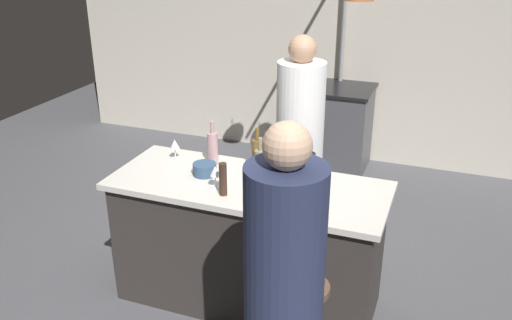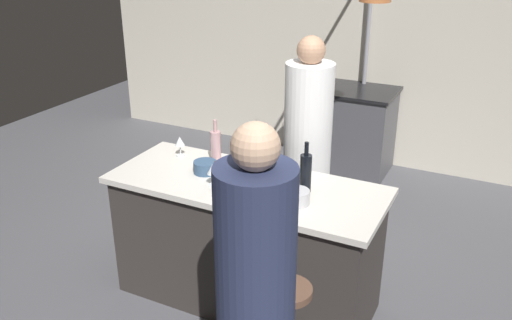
% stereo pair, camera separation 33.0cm
% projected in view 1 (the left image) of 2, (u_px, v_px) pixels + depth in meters
% --- Properties ---
extents(ground_plane, '(9.00, 9.00, 0.00)m').
position_uv_depth(ground_plane, '(249.00, 298.00, 3.85)').
color(ground_plane, '#4C4C51').
extents(back_wall, '(6.40, 0.16, 2.60)m').
position_uv_depth(back_wall, '(346.00, 40.00, 5.78)').
color(back_wall, beige).
rests_on(back_wall, ground_plane).
extents(kitchen_island, '(1.80, 0.72, 0.90)m').
position_uv_depth(kitchen_island, '(248.00, 243.00, 3.67)').
color(kitchen_island, '#332D2B').
rests_on(kitchen_island, ground_plane).
extents(stove_range, '(0.80, 0.64, 0.89)m').
position_uv_depth(stove_range, '(332.00, 127.00, 5.78)').
color(stove_range, '#47474C').
rests_on(stove_range, ground_plane).
extents(chef, '(0.36, 0.36, 1.71)m').
position_uv_depth(chef, '(299.00, 154.00, 4.21)').
color(chef, white).
rests_on(chef, ground_plane).
extents(guest_right, '(0.36, 0.36, 1.71)m').
position_uv_depth(guest_right, '(283.00, 310.00, 2.50)').
color(guest_right, '#262D4C').
rests_on(guest_right, ground_plane).
extents(overhead_pot_rack, '(0.89, 1.36, 2.17)m').
position_uv_depth(overhead_pot_rack, '(331.00, 15.00, 4.86)').
color(overhead_pot_rack, gray).
rests_on(overhead_pot_rack, ground_plane).
extents(pepper_mill, '(0.05, 0.05, 0.21)m').
position_uv_depth(pepper_mill, '(223.00, 179.00, 3.30)').
color(pepper_mill, '#382319').
rests_on(pepper_mill, kitchen_island).
extents(wine_bottle_dark, '(0.07, 0.07, 0.33)m').
position_uv_depth(wine_bottle_dark, '(309.00, 170.00, 3.37)').
color(wine_bottle_dark, black).
rests_on(wine_bottle_dark, kitchen_island).
extents(wine_bottle_red, '(0.07, 0.07, 0.29)m').
position_uv_depth(wine_bottle_red, '(268.00, 171.00, 3.40)').
color(wine_bottle_red, '#143319').
rests_on(wine_bottle_red, kitchen_island).
extents(wine_bottle_white, '(0.07, 0.07, 0.29)m').
position_uv_depth(wine_bottle_white, '(260.00, 164.00, 3.50)').
color(wine_bottle_white, gray).
rests_on(wine_bottle_white, kitchen_island).
extents(wine_bottle_amber, '(0.07, 0.07, 0.29)m').
position_uv_depth(wine_bottle_amber, '(257.00, 154.00, 3.65)').
color(wine_bottle_amber, brown).
rests_on(wine_bottle_amber, kitchen_island).
extents(wine_bottle_rose, '(0.07, 0.07, 0.31)m').
position_uv_depth(wine_bottle_rose, '(213.00, 148.00, 3.73)').
color(wine_bottle_rose, '#B78C8E').
rests_on(wine_bottle_rose, kitchen_island).
extents(wine_glass_near_right_guest, '(0.07, 0.07, 0.15)m').
position_uv_depth(wine_glass_near_right_guest, '(215.00, 172.00, 3.40)').
color(wine_glass_near_right_guest, silver).
rests_on(wine_glass_near_right_guest, kitchen_island).
extents(wine_glass_near_left_guest, '(0.07, 0.07, 0.15)m').
position_uv_depth(wine_glass_near_left_guest, '(175.00, 145.00, 3.81)').
color(wine_glass_near_left_guest, silver).
rests_on(wine_glass_near_left_guest, kitchen_island).
extents(wine_glass_by_chef, '(0.07, 0.07, 0.15)m').
position_uv_depth(wine_glass_by_chef, '(291.00, 170.00, 3.43)').
color(wine_glass_by_chef, silver).
rests_on(wine_glass_by_chef, kitchen_island).
extents(mixing_bowl_steel, '(0.16, 0.16, 0.08)m').
position_uv_depth(mixing_bowl_steel, '(303.00, 195.00, 3.25)').
color(mixing_bowl_steel, '#B7B7BC').
rests_on(mixing_bowl_steel, kitchen_island).
extents(mixing_bowl_blue, '(0.16, 0.16, 0.08)m').
position_uv_depth(mixing_bowl_blue, '(205.00, 169.00, 3.59)').
color(mixing_bowl_blue, '#334C6B').
rests_on(mixing_bowl_blue, kitchen_island).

